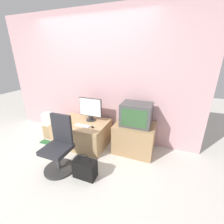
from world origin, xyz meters
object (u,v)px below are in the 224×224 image
(keyboard, at_px, (83,126))
(office_chair, at_px, (59,148))
(mouse, at_px, (93,127))
(cardboard_box_lower, at_px, (52,131))
(book, at_px, (46,142))
(main_monitor, at_px, (90,109))
(handbag, at_px, (85,168))
(crt_tv, at_px, (136,114))

(keyboard, xyz_separation_m, office_chair, (-0.06, -0.62, -0.12))
(keyboard, height_order, office_chair, office_chair)
(keyboard, relative_size, office_chair, 0.33)
(keyboard, bearing_deg, office_chair, -95.46)
(mouse, bearing_deg, cardboard_box_lower, 174.77)
(mouse, xyz_separation_m, book, (-1.10, -0.12, -0.50))
(main_monitor, xyz_separation_m, handbag, (0.40, -0.96, -0.58))
(main_monitor, distance_m, keyboard, 0.38)
(main_monitor, height_order, cardboard_box_lower, main_monitor)
(office_chair, height_order, handbag, office_chair)
(keyboard, relative_size, cardboard_box_lower, 0.94)
(mouse, distance_m, cardboard_box_lower, 1.17)
(cardboard_box_lower, height_order, handbag, handbag)
(mouse, relative_size, handbag, 0.14)
(mouse, xyz_separation_m, cardboard_box_lower, (-1.11, 0.10, -0.36))
(mouse, xyz_separation_m, crt_tv, (0.75, 0.29, 0.26))
(mouse, relative_size, cardboard_box_lower, 0.18)
(crt_tv, distance_m, handbag, 1.25)
(cardboard_box_lower, bearing_deg, handbag, -29.86)
(main_monitor, relative_size, office_chair, 0.55)
(keyboard, distance_m, mouse, 0.22)
(keyboard, distance_m, handbag, 0.85)
(handbag, bearing_deg, book, 157.96)
(cardboard_box_lower, bearing_deg, keyboard, -6.29)
(mouse, xyz_separation_m, handbag, (0.20, -0.65, -0.36))
(mouse, bearing_deg, office_chair, -114.11)
(office_chair, relative_size, cardboard_box_lower, 2.84)
(crt_tv, xyz_separation_m, handbag, (-0.55, -0.94, -0.62))
(main_monitor, bearing_deg, keyboard, -93.09)
(main_monitor, bearing_deg, cardboard_box_lower, -167.30)
(keyboard, relative_size, crt_tv, 0.56)
(keyboard, bearing_deg, handbag, -57.48)
(main_monitor, relative_size, crt_tv, 0.93)
(main_monitor, xyz_separation_m, keyboard, (-0.02, -0.30, -0.23))
(main_monitor, distance_m, mouse, 0.43)
(mouse, bearing_deg, main_monitor, 123.31)
(mouse, height_order, crt_tv, crt_tv)
(office_chair, bearing_deg, keyboard, 84.54)
(main_monitor, distance_m, crt_tv, 0.95)
(keyboard, height_order, mouse, mouse)
(crt_tv, height_order, handbag, crt_tv)
(main_monitor, height_order, book, main_monitor)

